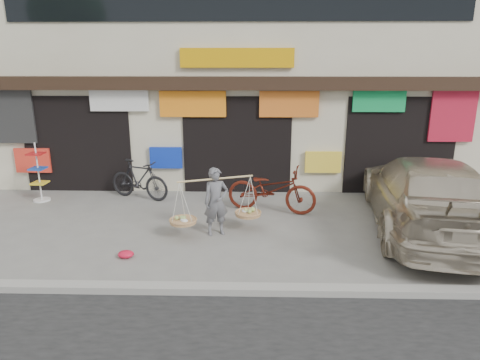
{
  "coord_description": "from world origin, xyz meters",
  "views": [
    {
      "loc": [
        0.37,
        -8.22,
        3.71
      ],
      "look_at": [
        0.14,
        0.9,
        1.09
      ],
      "focal_mm": 32.0,
      "sensor_mm": 36.0,
      "label": 1
    }
  ],
  "objects_px": {
    "bike_1": "(139,179)",
    "suv": "(426,194)",
    "display_rack": "(39,178)",
    "bike_2": "(271,189)",
    "street_vendor": "(216,204)"
  },
  "relations": [
    {
      "from": "bike_1",
      "to": "suv",
      "type": "height_order",
      "value": "suv"
    },
    {
      "from": "suv",
      "to": "bike_2",
      "type": "bearing_deg",
      "value": -7.26
    },
    {
      "from": "street_vendor",
      "to": "suv",
      "type": "relative_size",
      "value": 0.32
    },
    {
      "from": "display_rack",
      "to": "bike_2",
      "type": "bearing_deg",
      "value": -6.44
    },
    {
      "from": "suv",
      "to": "bike_1",
      "type": "bearing_deg",
      "value": -6.35
    },
    {
      "from": "bike_1",
      "to": "display_rack",
      "type": "xyz_separation_m",
      "value": [
        -2.61,
        -0.23,
        0.1
      ]
    },
    {
      "from": "bike_1",
      "to": "bike_2",
      "type": "xyz_separation_m",
      "value": [
        3.53,
        -0.93,
        0.04
      ]
    },
    {
      "from": "bike_1",
      "to": "bike_2",
      "type": "distance_m",
      "value": 3.65
    },
    {
      "from": "street_vendor",
      "to": "bike_1",
      "type": "xyz_separation_m",
      "value": [
        -2.27,
        2.36,
        -0.13
      ]
    },
    {
      "from": "street_vendor",
      "to": "bike_1",
      "type": "relative_size",
      "value": 1.07
    },
    {
      "from": "bike_1",
      "to": "suv",
      "type": "relative_size",
      "value": 0.3
    },
    {
      "from": "bike_2",
      "to": "display_rack",
      "type": "bearing_deg",
      "value": 97.98
    },
    {
      "from": "bike_1",
      "to": "display_rack",
      "type": "distance_m",
      "value": 2.62
    },
    {
      "from": "bike_1",
      "to": "bike_2",
      "type": "height_order",
      "value": "bike_2"
    },
    {
      "from": "street_vendor",
      "to": "bike_2",
      "type": "relative_size",
      "value": 0.87
    }
  ]
}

